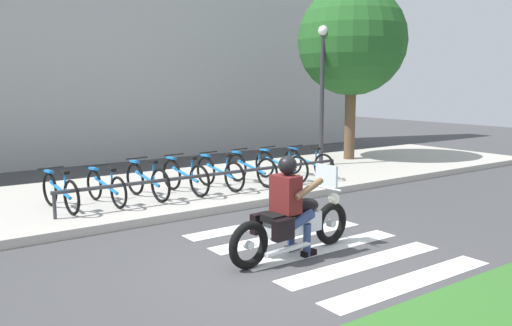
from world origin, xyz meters
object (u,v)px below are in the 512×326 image
(rider, at_px, (290,199))
(bicycle_1, at_px, (106,187))
(street_lamp, at_px, (322,83))
(bicycle_0, at_px, (60,192))
(bike_rack, at_px, (216,175))
(bicycle_5, at_px, (251,169))
(bicycle_3, at_px, (185,176))
(tree_near_rack, at_px, (352,41))
(bicycle_4, at_px, (220,173))
(bicycle_7, at_px, (308,163))
(motorcycle, at_px, (294,224))
(bicycle_6, at_px, (281,166))
(bicycle_2, at_px, (147,181))

(rider, relative_size, bicycle_1, 0.92)
(street_lamp, bearing_deg, bicycle_1, -169.38)
(bicycle_0, distance_m, bicycle_1, 0.84)
(bike_rack, distance_m, street_lamp, 5.17)
(bicycle_5, distance_m, bike_rack, 1.37)
(bicycle_3, xyz_separation_m, tree_near_rack, (6.42, 1.64, 3.12))
(bicycle_4, height_order, street_lamp, street_lamp)
(bicycle_5, bearing_deg, bicycle_7, 0.03)
(bicycle_7, bearing_deg, rider, -133.59)
(street_lamp, bearing_deg, bicycle_0, -170.55)
(motorcycle, height_order, bicycle_4, motorcycle)
(bicycle_7, relative_size, bike_rack, 0.25)
(rider, xyz_separation_m, bicycle_3, (0.47, 4.01, -0.32))
(bicycle_1, bearing_deg, bicycle_6, -0.01)
(bicycle_1, bearing_deg, bicycle_5, -0.02)
(bicycle_6, bearing_deg, rider, -126.63)
(motorcycle, height_order, street_lamp, street_lamp)
(bike_rack, bearing_deg, bicycle_2, 156.22)
(rider, xyz_separation_m, street_lamp, (5.38, 5.24, 1.59))
(motorcycle, distance_m, bike_rack, 3.55)
(tree_near_rack, bearing_deg, bike_rack, -159.97)
(bicycle_7, height_order, bike_rack, bicycle_7)
(bicycle_3, xyz_separation_m, street_lamp, (4.91, 1.24, 1.91))
(bicycle_4, bearing_deg, rider, -108.04)
(bike_rack, xyz_separation_m, street_lamp, (4.49, 1.79, 1.85))
(bicycle_3, distance_m, bike_rack, 0.70)
(bicycle_2, bearing_deg, rider, -84.74)
(tree_near_rack, bearing_deg, street_lamp, -165.21)
(bicycle_2, height_order, tree_near_rack, tree_near_rack)
(bicycle_6, height_order, tree_near_rack, tree_near_rack)
(bicycle_0, height_order, bicycle_7, same)
(bicycle_0, height_order, bicycle_2, bicycle_2)
(motorcycle, distance_m, bicycle_1, 4.21)
(motorcycle, relative_size, bicycle_1, 1.46)
(rider, relative_size, bicycle_2, 0.90)
(rider, distance_m, bicycle_2, 4.04)
(bicycle_3, distance_m, bicycle_4, 0.84)
(bicycle_4, distance_m, bike_rack, 0.70)
(rider, xyz_separation_m, bicycle_4, (1.31, 4.01, -0.32))
(bicycle_3, bearing_deg, bike_rack, -52.87)
(rider, distance_m, bicycle_6, 5.01)
(rider, relative_size, bicycle_4, 0.89)
(tree_near_rack, bearing_deg, bicycle_3, -165.72)
(bicycle_0, xyz_separation_m, bike_rack, (2.93, -0.55, 0.08))
(bicycle_1, height_order, tree_near_rack, tree_near_rack)
(bicycle_0, xyz_separation_m, bicycle_4, (3.35, -0.00, 0.01))
(motorcycle, distance_m, bicycle_6, 4.95)
(bicycle_0, height_order, bicycle_3, bicycle_3)
(bicycle_2, bearing_deg, bicycle_6, 0.01)
(bicycle_0, relative_size, street_lamp, 0.40)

